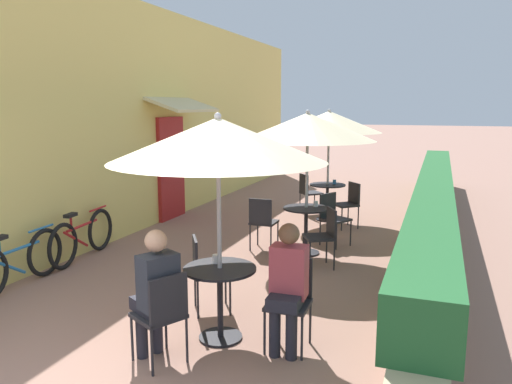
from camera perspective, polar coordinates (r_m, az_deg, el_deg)
cafe_facade_wall at (r=10.94m, az=-9.05°, el=8.49°), size 0.98×13.89×4.20m
planter_hedge at (r=9.75m, az=19.63°, el=-1.32°), size 0.60×12.89×1.01m
patio_table_near at (r=5.08m, az=-4.14°, el=-10.99°), size 0.73×0.73×0.75m
patio_umbrella_near at (r=4.76m, az=-4.36°, el=5.94°), size 2.09×2.09×2.27m
cafe_chair_near_left at (r=4.66m, az=-10.62°, el=-13.22°), size 0.54×0.54×0.87m
seated_patron_near_left at (r=4.68m, az=-11.40°, el=-10.87°), size 0.50×0.47×1.25m
cafe_chair_near_right at (r=4.94m, az=3.94°, el=-11.69°), size 0.41×0.41×0.87m
seated_patron_near_right at (r=4.78m, az=3.62°, el=-10.26°), size 0.35×0.41×1.25m
cafe_chair_near_back at (r=5.73m, az=-5.84°, el=-8.63°), size 0.55×0.55×0.87m
coffee_cup_near at (r=5.13m, az=-4.60°, el=-7.61°), size 0.07×0.07×0.09m
patio_table_mid at (r=7.93m, az=5.74°, el=-3.35°), size 0.73×0.73×0.75m
patio_umbrella_mid at (r=7.73m, az=5.93°, el=7.41°), size 2.09×2.09×2.27m
cafe_chair_mid_left at (r=8.06m, az=0.75°, el=-3.13°), size 0.40×0.40×0.87m
cafe_chair_mid_right at (r=7.30m, az=7.77°, el=-4.61°), size 0.55×0.55×0.87m
cafe_chair_mid_back at (r=8.49m, az=8.72°, el=-2.59°), size 0.55×0.55×0.87m
coffee_cup_mid at (r=7.97m, az=6.84°, el=-1.34°), size 0.07×0.07×0.09m
patio_table_far at (r=10.30m, az=8.16°, el=-0.34°), size 0.73×0.73×0.75m
patio_umbrella_far at (r=10.14m, az=8.36°, el=7.93°), size 2.09×2.09×2.27m
cafe_chair_far_left at (r=10.87m, az=5.98°, el=0.21°), size 0.56×0.56×0.87m
cafe_chair_far_right at (r=9.74m, az=10.58°, el=-1.03°), size 0.56×0.56×0.87m
coffee_cup_far at (r=10.29m, az=8.95°, el=1.14°), size 0.07×0.07×0.09m
bicycle_leaning at (r=7.14m, az=-25.60°, el=-7.23°), size 0.15×1.67×0.76m
bicycle_second at (r=8.09m, az=-19.21°, el=-4.82°), size 0.25×1.68×0.77m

